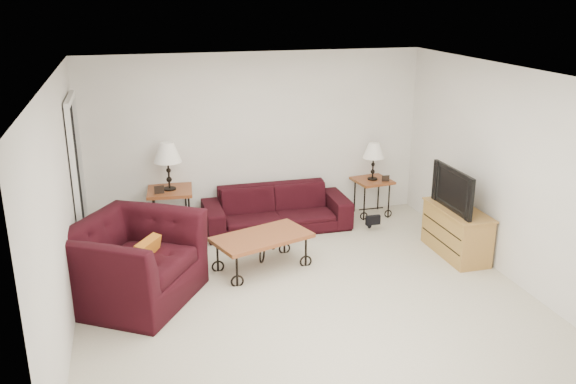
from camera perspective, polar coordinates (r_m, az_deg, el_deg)
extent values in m
plane|color=beige|center=(7.05, 1.49, -9.49)|extent=(5.00, 5.00, 0.00)
cube|color=white|center=(8.89, -3.02, 5.07)|extent=(5.00, 0.02, 2.50)
cube|color=white|center=(4.41, 11.00, -9.65)|extent=(5.00, 0.02, 2.50)
cube|color=white|center=(6.35, -20.61, -1.63)|extent=(0.02, 5.00, 2.50)
cube|color=white|center=(7.63, 19.91, 1.71)|extent=(0.02, 5.00, 2.50)
plane|color=white|center=(6.28, 1.69, 11.11)|extent=(5.00, 5.00, 0.00)
cube|color=black|center=(7.98, -19.26, 0.77)|extent=(0.08, 0.94, 2.04)
imported|color=black|center=(8.75, -1.10, -1.58)|extent=(2.09, 0.82, 0.61)
cube|color=brown|center=(8.70, -10.96, -1.85)|extent=(0.67, 0.67, 0.67)
cube|color=brown|center=(9.39, 7.89, -0.48)|extent=(0.59, 0.59, 0.57)
cube|color=black|center=(8.43, -12.06, 0.21)|extent=(0.13, 0.03, 0.11)
cube|color=black|center=(9.22, 9.20, 1.27)|extent=(0.12, 0.02, 0.10)
cube|color=brown|center=(7.54, -2.46, -5.68)|extent=(1.32, 0.99, 0.44)
imported|color=black|center=(6.94, -14.48, -6.40)|extent=(1.79, 1.84, 0.91)
cube|color=#BB5E18|center=(6.87, -13.25, -5.97)|extent=(0.31, 0.40, 0.41)
cube|color=#A86E3E|center=(8.20, 15.60, -3.63)|extent=(0.44, 1.06, 0.63)
imported|color=black|center=(7.99, 15.83, 0.29)|extent=(0.12, 0.95, 0.55)
ellipsoid|color=black|center=(8.86, 7.75, -2.15)|extent=(0.35, 0.29, 0.42)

